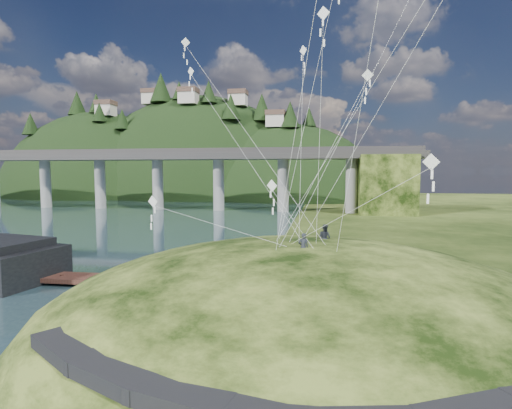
# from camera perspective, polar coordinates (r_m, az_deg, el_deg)

# --- Properties ---
(ground) EXTENTS (320.00, 320.00, 0.00)m
(ground) POSITION_cam_1_polar(r_m,az_deg,el_deg) (26.00, -11.55, -16.55)
(ground) COLOR black
(ground) RESTS_ON ground
(grass_hill) EXTENTS (36.00, 32.00, 13.00)m
(grass_hill) POSITION_cam_1_polar(r_m,az_deg,el_deg) (26.82, 7.34, -19.28)
(grass_hill) COLOR black
(grass_hill) RESTS_ON ground
(footpath) EXTENTS (22.29, 5.84, 0.83)m
(footpath) POSITION_cam_1_polar(r_m,az_deg,el_deg) (14.77, 2.75, -24.95)
(footpath) COLOR black
(footpath) RESTS_ON ground
(bridge) EXTENTS (160.00, 11.00, 15.00)m
(bridge) POSITION_cam_1_polar(r_m,az_deg,el_deg) (99.13, -10.94, 4.84)
(bridge) COLOR #2D2B2B
(bridge) RESTS_ON ground
(far_ridge) EXTENTS (153.00, 70.00, 94.50)m
(far_ridge) POSITION_cam_1_polar(r_m,az_deg,el_deg) (154.85, -9.84, -1.56)
(far_ridge) COLOR black
(far_ridge) RESTS_ON ground
(wooden_dock) EXTENTS (15.45, 3.05, 1.10)m
(wooden_dock) POSITION_cam_1_polar(r_m,az_deg,el_deg) (36.13, -21.57, -9.88)
(wooden_dock) COLOR #361C16
(wooden_dock) RESTS_ON ground
(kite_flyers) EXTENTS (2.13, 4.69, 1.89)m
(kite_flyers) POSITION_cam_1_polar(r_m,az_deg,el_deg) (26.36, 9.17, -3.08)
(kite_flyers) COLOR #22262E
(kite_flyers) RESTS_ON ground
(kite_swarm) EXTENTS (21.06, 17.68, 21.77)m
(kite_swarm) POSITION_cam_1_polar(r_m,az_deg,el_deg) (26.18, 9.69, 22.89)
(kite_swarm) COLOR white
(kite_swarm) RESTS_ON ground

